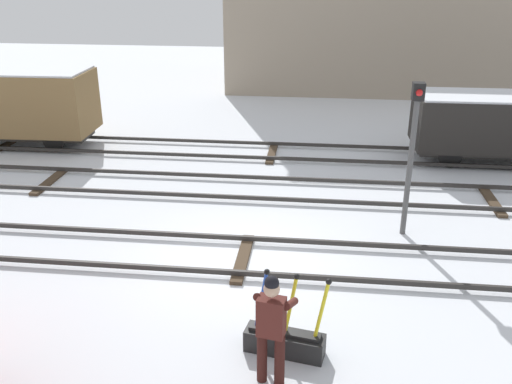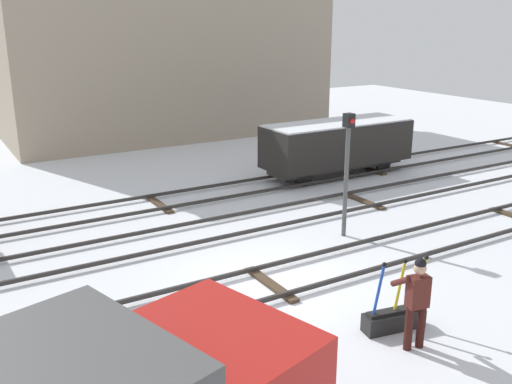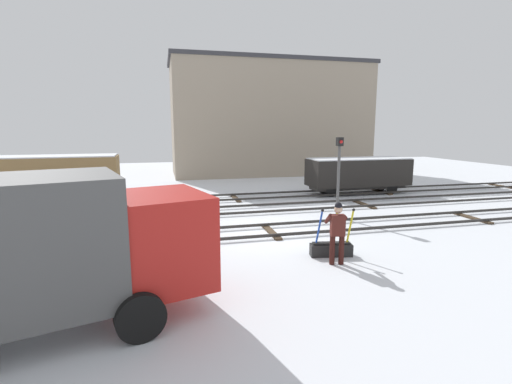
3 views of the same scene
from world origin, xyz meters
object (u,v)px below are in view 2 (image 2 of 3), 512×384
(switch_lever_frame, at_px, (394,317))
(freight_car_near_switch, at_px, (337,144))
(rail_worker, at_px, (417,297))
(signal_post, at_px, (347,161))

(switch_lever_frame, height_order, freight_car_near_switch, freight_car_near_switch)
(freight_car_near_switch, bearing_deg, rail_worker, -122.36)
(rail_worker, bearing_deg, signal_post, 74.19)
(switch_lever_frame, height_order, rail_worker, rail_worker)
(switch_lever_frame, distance_m, freight_car_near_switch, 11.39)
(signal_post, height_order, freight_car_near_switch, signal_post)
(switch_lever_frame, xyz_separation_m, rail_worker, (-0.16, -0.65, 0.76))
(freight_car_near_switch, bearing_deg, signal_post, -127.11)
(rail_worker, distance_m, freight_car_near_switch, 11.99)
(switch_lever_frame, relative_size, freight_car_near_switch, 0.25)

